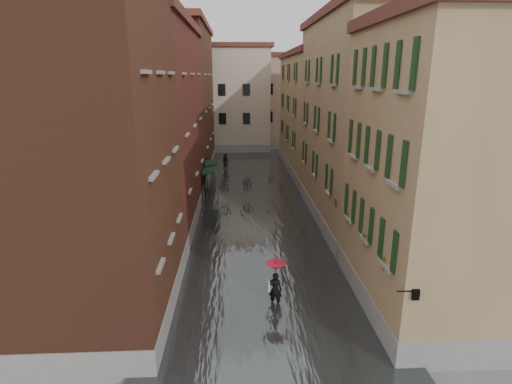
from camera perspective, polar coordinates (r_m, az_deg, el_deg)
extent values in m
plane|color=slate|center=(19.60, 1.29, -13.26)|extent=(120.00, 120.00, 0.00)
cube|color=#3C4143|center=(31.52, -0.36, -1.38)|extent=(10.00, 60.00, 0.20)
cube|color=brown|center=(16.38, -23.30, 3.80)|extent=(6.00, 8.00, 13.00)
cube|color=maroon|center=(26.85, -15.27, 8.42)|extent=(6.00, 14.00, 12.50)
cube|color=brown|center=(41.49, -10.98, 12.32)|extent=(6.00, 16.00, 14.00)
cube|color=olive|center=(17.57, 25.35, 1.81)|extent=(6.00, 8.00, 11.50)
cube|color=#9A875D|center=(27.47, 14.93, 9.13)|extent=(6.00, 14.00, 13.00)
cube|color=olive|center=(42.01, 8.73, 10.76)|extent=(6.00, 16.00, 11.50)
cube|color=#C2B49A|center=(55.12, -4.70, 12.95)|extent=(12.00, 9.00, 13.00)
cube|color=tan|center=(57.58, 4.59, 12.60)|extent=(10.00, 9.00, 12.00)
cube|color=black|center=(31.66, -6.68, 3.19)|extent=(1.09, 2.86, 0.31)
cylinder|color=black|center=(30.61, -7.72, 0.47)|extent=(0.06, 0.06, 2.80)
cylinder|color=black|center=(33.36, -7.32, 1.81)|extent=(0.06, 0.06, 2.80)
cube|color=black|center=(34.00, -6.43, 4.11)|extent=(1.09, 3.04, 0.31)
cylinder|color=black|center=(32.83, -7.39, 1.57)|extent=(0.06, 0.06, 2.80)
cylinder|color=black|center=(35.77, -7.02, 2.81)|extent=(0.06, 0.06, 2.80)
cylinder|color=black|center=(13.87, 20.66, -13.13)|extent=(0.60, 0.05, 0.05)
cube|color=black|center=(14.04, 21.77, -13.35)|extent=(0.22, 0.22, 0.35)
cube|color=beige|center=(14.04, 21.77, -13.35)|extent=(0.14, 0.14, 0.24)
cube|color=#995C32|center=(15.40, 18.21, -9.63)|extent=(0.22, 0.85, 0.18)
imported|color=#265926|center=(15.23, 18.35, -8.20)|extent=(0.59, 0.51, 0.66)
cube|color=#995C32|center=(17.22, 15.75, -6.61)|extent=(0.22, 0.85, 0.18)
imported|color=#265926|center=(17.06, 15.86, -5.31)|extent=(0.59, 0.51, 0.66)
cube|color=#995C32|center=(19.60, 13.34, -3.59)|extent=(0.22, 0.85, 0.18)
imported|color=#265926|center=(19.47, 13.42, -2.43)|extent=(0.59, 0.51, 0.66)
cube|color=#995C32|center=(21.69, 11.71, -1.54)|extent=(0.22, 0.85, 0.18)
imported|color=#265926|center=(21.57, 11.78, -0.48)|extent=(0.59, 0.51, 0.66)
imported|color=black|center=(17.72, 2.78, -13.75)|extent=(0.68, 0.56, 1.60)
cube|color=beige|center=(17.67, 1.84, -13.28)|extent=(0.08, 0.30, 0.38)
cylinder|color=black|center=(17.46, 2.80, -12.19)|extent=(0.02, 0.02, 1.00)
cone|color=red|center=(17.19, 2.83, -10.52)|extent=(0.89, 0.89, 0.28)
imported|color=black|center=(42.21, -4.37, 4.23)|extent=(1.05, 0.94, 1.76)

